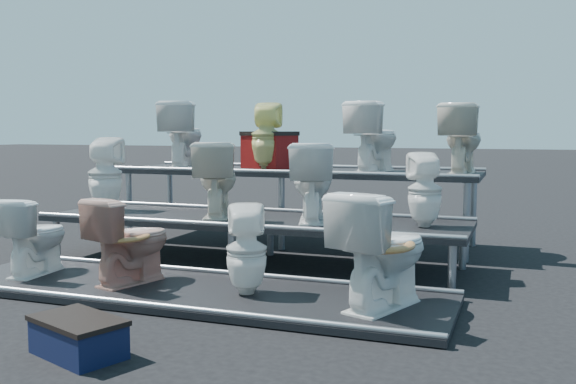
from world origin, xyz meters
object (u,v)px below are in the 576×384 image
(toilet_6, at_px, (312,182))
(toilet_7, at_px, (425,190))
(toilet_0, at_px, (35,236))
(toilet_10, at_px, (374,137))
(toilet_1, at_px, (130,240))
(toilet_3, at_px, (382,249))
(step_stool, at_px, (78,339))
(red_crate, at_px, (270,152))
(toilet_5, at_px, (216,179))
(toilet_9, at_px, (267,136))
(toilet_11, at_px, (462,139))
(toilet_8, at_px, (183,135))
(toilet_4, at_px, (105,174))
(toilet_2, at_px, (246,250))

(toilet_6, xyz_separation_m, toilet_7, (1.06, 0.00, -0.04))
(toilet_0, xyz_separation_m, toilet_10, (2.45, 2.60, 0.85))
(toilet_1, height_order, toilet_3, toilet_3)
(step_stool, bearing_deg, red_crate, 116.91)
(toilet_5, xyz_separation_m, toilet_7, (2.07, 0.00, -0.04))
(toilet_1, relative_size, red_crate, 1.31)
(toilet_9, distance_m, step_stool, 4.23)
(step_stool, bearing_deg, toilet_5, 119.95)
(toilet_0, xyz_separation_m, toilet_11, (3.39, 2.60, 0.83))
(toilet_0, xyz_separation_m, toilet_6, (2.14, 1.30, 0.43))
(toilet_3, bearing_deg, toilet_5, -13.32)
(toilet_3, xyz_separation_m, toilet_5, (-1.96, 1.30, 0.35))
(toilet_11, distance_m, red_crate, 2.29)
(toilet_11, bearing_deg, toilet_1, 50.68)
(toilet_3, bearing_deg, toilet_1, 20.19)
(toilet_6, height_order, toilet_8, toilet_8)
(toilet_1, xyz_separation_m, toilet_8, (-0.96, 2.60, 0.84))
(toilet_1, height_order, toilet_11, toilet_11)
(toilet_0, relative_size, toilet_8, 0.84)
(toilet_4, height_order, toilet_7, toilet_4)
(toilet_6, height_order, toilet_11, toilet_11)
(toilet_2, distance_m, toilet_11, 3.05)
(toilet_2, relative_size, toilet_7, 1.04)
(toilet_7, distance_m, toilet_9, 2.47)
(toilet_0, distance_m, toilet_5, 1.78)
(red_crate, bearing_deg, toilet_2, -54.17)
(toilet_0, relative_size, red_crate, 1.23)
(toilet_0, bearing_deg, toilet_1, 175.65)
(toilet_6, relative_size, toilet_7, 1.12)
(toilet_1, xyz_separation_m, toilet_5, (0.15, 1.30, 0.41))
(toilet_0, height_order, toilet_7, toilet_7)
(toilet_5, height_order, toilet_6, toilet_5)
(toilet_9, height_order, toilet_11, toilet_9)
(toilet_5, bearing_deg, toilet_1, 63.05)
(toilet_2, bearing_deg, toilet_10, -122.75)
(toilet_6, height_order, step_stool, toilet_6)
(toilet_1, bearing_deg, toilet_10, -102.91)
(toilet_8, bearing_deg, toilet_11, 165.35)
(toilet_9, relative_size, toilet_10, 1.03)
(toilet_6, relative_size, toilet_10, 0.97)
(toilet_2, height_order, toilet_8, toilet_8)
(toilet_6, relative_size, toilet_11, 1.01)
(toilet_1, bearing_deg, step_stool, 129.15)
(toilet_5, relative_size, toilet_7, 1.12)
(toilet_2, bearing_deg, red_crate, -95.52)
(toilet_4, xyz_separation_m, toilet_5, (1.33, 0.00, -0.02))
(toilet_1, distance_m, toilet_7, 2.60)
(toilet_4, relative_size, step_stool, 1.42)
(toilet_3, bearing_deg, toilet_9, -32.99)
(toilet_10, relative_size, toilet_11, 1.04)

